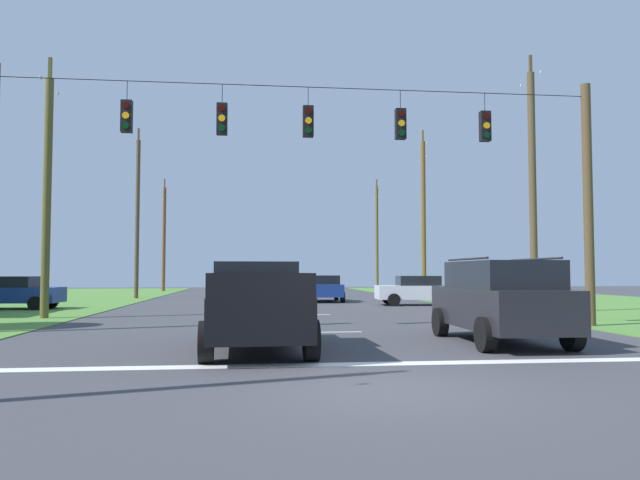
# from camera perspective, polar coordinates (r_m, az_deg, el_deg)

# --- Properties ---
(ground_plane) EXTENTS (120.00, 120.00, 0.00)m
(ground_plane) POSITION_cam_1_polar(r_m,az_deg,el_deg) (9.19, 5.69, -13.82)
(ground_plane) COLOR #3D3D42
(stop_bar_stripe) EXTENTS (15.57, 0.45, 0.01)m
(stop_bar_stripe) POSITION_cam_1_polar(r_m,az_deg,el_deg) (11.47, 3.17, -11.64)
(stop_bar_stripe) COLOR white
(stop_bar_stripe) RESTS_ON ground
(lane_dash_0) EXTENTS (2.50, 0.15, 0.01)m
(lane_dash_0) POSITION_cam_1_polar(r_m,az_deg,el_deg) (17.37, -0.16, -8.71)
(lane_dash_0) COLOR white
(lane_dash_0) RESTS_ON ground
(lane_dash_1) EXTENTS (2.50, 0.15, 0.01)m
(lane_dash_1) POSITION_cam_1_polar(r_m,az_deg,el_deg) (24.36, -1.97, -7.08)
(lane_dash_1) COLOR white
(lane_dash_1) RESTS_ON ground
(lane_dash_2) EXTENTS (2.50, 0.15, 0.01)m
(lane_dash_2) POSITION_cam_1_polar(r_m,az_deg,el_deg) (32.82, -3.12, -6.03)
(lane_dash_2) COLOR white
(lane_dash_2) RESTS_ON ground
(overhead_signal_span) EXTENTS (18.35, 0.31, 7.76)m
(overhead_signal_span) POSITION_cam_1_polar(r_m,az_deg,el_deg) (18.31, -1.21, 5.45)
(overhead_signal_span) COLOR brown
(overhead_signal_span) RESTS_ON ground
(pickup_truck) EXTENTS (2.41, 5.46, 1.95)m
(pickup_truck) POSITION_cam_1_polar(r_m,az_deg,el_deg) (13.58, -6.08, -6.20)
(pickup_truck) COLOR black
(pickup_truck) RESTS_ON ground
(suv_black) EXTENTS (2.26, 4.82, 2.05)m
(suv_black) POSITION_cam_1_polar(r_m,az_deg,el_deg) (15.33, 16.61, -5.38)
(suv_black) COLOR black
(suv_black) RESTS_ON ground
(distant_car_crossing_white) EXTENTS (4.41, 2.24, 1.52)m
(distant_car_crossing_white) POSITION_cam_1_polar(r_m,az_deg,el_deg) (31.75, 9.25, -4.68)
(distant_car_crossing_white) COLOR silver
(distant_car_crossing_white) RESTS_ON ground
(distant_car_oncoming) EXTENTS (2.06, 4.32, 1.52)m
(distant_car_oncoming) POSITION_cam_1_polar(r_m,az_deg,el_deg) (35.22, 0.38, -4.55)
(distant_car_oncoming) COLOR navy
(distant_car_oncoming) RESTS_ON ground
(distant_car_far_parked) EXTENTS (4.40, 2.22, 1.52)m
(distant_car_far_parked) POSITION_cam_1_polar(r_m,az_deg,el_deg) (31.06, -27.09, -4.42)
(distant_car_far_parked) COLOR navy
(distant_car_far_parked) RESTS_ON ground
(utility_pole_mid_right) EXTENTS (0.31, 1.93, 10.98)m
(utility_pole_mid_right) POSITION_cam_1_polar(r_m,az_deg,el_deg) (27.08, 19.46, 4.68)
(utility_pole_mid_right) COLOR brown
(utility_pole_mid_right) RESTS_ON ground
(utility_pole_far_right) EXTENTS (0.32, 1.97, 11.48)m
(utility_pole_far_right) POSITION_cam_1_polar(r_m,az_deg,el_deg) (41.86, 9.76, 2.36)
(utility_pole_far_right) COLOR brown
(utility_pole_far_right) RESTS_ON ground
(utility_pole_near_left) EXTENTS (0.27, 1.77, 10.57)m
(utility_pole_near_left) POSITION_cam_1_polar(r_m,az_deg,el_deg) (57.61, 5.40, 0.53)
(utility_pole_near_left) COLOR brown
(utility_pole_near_left) RESTS_ON ground
(utility_pole_far_left) EXTENTS (0.30, 1.99, 9.77)m
(utility_pole_far_left) POSITION_cam_1_polar(r_m,az_deg,el_deg) (24.61, -24.39, 4.10)
(utility_pole_far_left) COLOR brown
(utility_pole_far_left) RESTS_ON ground
(utility_pole_distant_right) EXTENTS (0.27, 1.96, 11.11)m
(utility_pole_distant_right) POSITION_cam_1_polar(r_m,az_deg,el_deg) (40.96, -16.88, 2.45)
(utility_pole_distant_right) COLOR brown
(utility_pole_distant_right) RESTS_ON ground
(utility_pole_distant_left) EXTENTS (0.31, 2.00, 10.09)m
(utility_pole_distant_left) POSITION_cam_1_polar(r_m,az_deg,el_deg) (55.72, -14.54, 0.34)
(utility_pole_distant_left) COLOR brown
(utility_pole_distant_left) RESTS_ON ground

